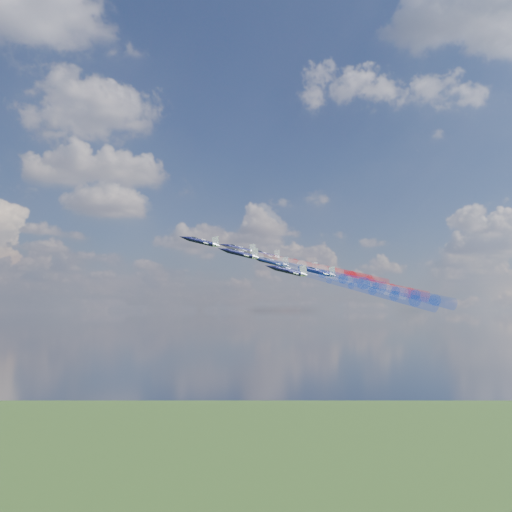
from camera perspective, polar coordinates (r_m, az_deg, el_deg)
name	(u,v)px	position (r m, az deg, el deg)	size (l,w,h in m)	color
jet_lead	(201,242)	(167.34, -5.53, 1.44)	(9.73, 12.16, 3.24)	black
trail_lead	(281,261)	(171.42, 2.55, -0.50)	(4.05, 39.03, 4.05)	white
jet_inner_left	(240,254)	(160.69, -1.59, 0.24)	(9.73, 12.16, 3.24)	black
trail_inner_left	(322,273)	(166.56, 6.65, -1.73)	(4.05, 39.03, 4.05)	blue
jet_inner_right	(239,249)	(177.54, -1.70, 0.72)	(9.73, 12.16, 3.24)	black
trail_inner_right	(314,267)	(183.15, 5.79, -1.09)	(4.05, 39.03, 4.05)	red
jet_outer_left	(288,271)	(153.57, 3.21, -1.50)	(9.73, 12.16, 3.24)	black
trail_outer_left	(373,291)	(161.58, 11.57, -3.45)	(4.05, 39.03, 4.05)	blue
jet_center_third	(272,262)	(170.95, 1.56, -0.61)	(9.73, 12.16, 3.24)	black
trail_center_third	(348,280)	(178.06, 9.19, -2.42)	(4.05, 39.03, 4.05)	white
jet_outer_right	(265,255)	(188.21, 0.86, 0.14)	(9.73, 12.16, 3.24)	black
trail_outer_right	(334,271)	(194.81, 7.84, -1.54)	(4.05, 39.03, 4.05)	red
jet_rear_left	(318,272)	(166.01, 6.19, -1.57)	(9.73, 12.16, 3.24)	black
trail_rear_left	(396,290)	(175.06, 13.79, -3.36)	(4.05, 39.03, 4.05)	blue
jet_rear_right	(302,267)	(181.76, 4.61, -1.08)	(9.73, 12.16, 3.24)	black
trail_rear_right	(373,284)	(190.01, 11.66, -2.76)	(4.05, 39.03, 4.05)	red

